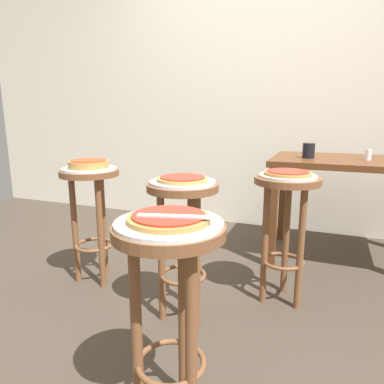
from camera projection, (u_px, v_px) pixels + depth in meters
The scene contains 18 objects.
ground_plane at pixel (190, 312), 1.85m from camera, with size 6.00×6.00×0.00m, color #42382D.
back_wall at pixel (261, 56), 3.02m from camera, with size 6.00×0.10×3.00m, color silver.
stool_foreground at pixel (170, 286), 1.08m from camera, with size 0.34×0.34×0.70m.
serving_plate_foreground at pixel (169, 223), 1.04m from camera, with size 0.32×0.32×0.01m, color silver.
pizza_foreground at pixel (169, 218), 1.03m from camera, with size 0.25×0.25×0.02m.
stool_middle at pixel (183, 223), 1.70m from camera, with size 0.34×0.34×0.70m.
serving_plate_middle at pixel (183, 182), 1.66m from camera, with size 0.31×0.31×0.01m, color silver.
pizza_middle at pixel (183, 179), 1.65m from camera, with size 0.24×0.24×0.02m.
stool_leftside at pixel (91, 202), 2.10m from camera, with size 0.34×0.34×0.70m.
serving_plate_leftside at pixel (89, 169), 2.06m from camera, with size 0.31×0.31×0.01m, color silver.
pizza_leftside at pixel (89, 164), 2.05m from camera, with size 0.23×0.23×0.05m.
stool_rear at pixel (286, 213), 1.86m from camera, with size 0.34×0.34×0.70m.
serving_plate_rear at pixel (288, 176), 1.82m from camera, with size 0.29×0.29×0.01m, color silver.
pizza_rear at pixel (288, 173), 1.82m from camera, with size 0.24×0.24×0.02m.
dining_table at pixel (356, 175), 2.37m from camera, with size 1.09×0.67×0.72m.
cup_near_edge at pixel (309, 151), 2.38m from camera, with size 0.08×0.08×0.10m, color black.
condiment_shaker at pixel (368, 155), 2.27m from camera, with size 0.04×0.04×0.07m, color white.
pizza_server_knife at pixel (175, 216), 1.00m from camera, with size 0.22×0.02×0.01m, color silver.
Camera 1 is at (0.62, -1.55, 1.02)m, focal length 32.97 mm.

